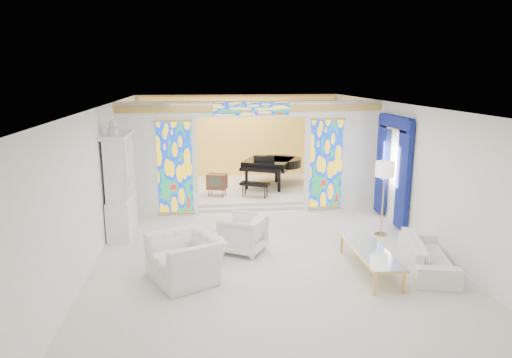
{
  "coord_description": "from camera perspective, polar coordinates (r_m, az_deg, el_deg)",
  "views": [
    {
      "loc": [
        -1.33,
        -9.96,
        3.67
      ],
      "look_at": [
        -0.1,
        0.2,
        1.33
      ],
      "focal_mm": 32.0,
      "sensor_mm": 36.0,
      "label": 1
    }
  ],
  "objects": [
    {
      "name": "floor",
      "position": [
        10.7,
        0.65,
        -7.16
      ],
      "size": [
        12.0,
        12.0,
        0.0
      ],
      "primitive_type": "plane",
      "color": "silver",
      "rests_on": "ground"
    },
    {
      "name": "ceiling",
      "position": [
        10.07,
        0.7,
        9.09
      ],
      "size": [
        7.0,
        12.0,
        0.02
      ],
      "primitive_type": "cube",
      "color": "white",
      "rests_on": "wall_back"
    },
    {
      "name": "wall_back",
      "position": [
        16.16,
        -2.15,
        5.18
      ],
      "size": [
        7.0,
        0.02,
        3.0
      ],
      "primitive_type": "cube",
      "color": "white",
      "rests_on": "floor"
    },
    {
      "name": "wall_front",
      "position": [
        4.71,
        10.72,
        -14.79
      ],
      "size": [
        7.0,
        0.02,
        3.0
      ],
      "primitive_type": "cube",
      "color": "white",
      "rests_on": "floor"
    },
    {
      "name": "wall_left",
      "position": [
        10.42,
        -18.78,
        0.19
      ],
      "size": [
        0.02,
        12.0,
        3.0
      ],
      "primitive_type": "cube",
      "color": "white",
      "rests_on": "floor"
    },
    {
      "name": "wall_right",
      "position": [
        11.28,
        18.59,
        1.13
      ],
      "size": [
        0.02,
        12.0,
        3.0
      ],
      "primitive_type": "cube",
      "color": "white",
      "rests_on": "floor"
    },
    {
      "name": "partition_wall",
      "position": [
        12.2,
        -0.57,
        3.38
      ],
      "size": [
        7.0,
        0.22,
        3.0
      ],
      "color": "white",
      "rests_on": "floor"
    },
    {
      "name": "stained_glass_left",
      "position": [
        12.1,
        -10.11,
        1.41
      ],
      "size": [
        0.9,
        0.04,
        2.4
      ],
      "primitive_type": "cube",
      "color": "gold",
      "rests_on": "partition_wall"
    },
    {
      "name": "stained_glass_right",
      "position": [
        12.54,
        8.75,
        1.86
      ],
      "size": [
        0.9,
        0.04,
        2.4
      ],
      "primitive_type": "cube",
      "color": "gold",
      "rests_on": "partition_wall"
    },
    {
      "name": "stained_glass_transom",
      "position": [
        11.95,
        -0.52,
        8.82
      ],
      "size": [
        2.0,
        0.04,
        0.34
      ],
      "primitive_type": "cube",
      "color": "gold",
      "rests_on": "partition_wall"
    },
    {
      "name": "alcove_platform",
      "position": [
        14.57,
        -1.48,
        -1.33
      ],
      "size": [
        6.8,
        3.8,
        0.18
      ],
      "primitive_type": "cube",
      "color": "silver",
      "rests_on": "floor"
    },
    {
      "name": "gold_curtain_back",
      "position": [
        16.04,
        -2.12,
        5.12
      ],
      "size": [
        6.7,
        0.1,
        2.9
      ],
      "primitive_type": "cube",
      "color": "#FAC457",
      "rests_on": "wall_back"
    },
    {
      "name": "chandelier",
      "position": [
        14.09,
        -0.68,
        8.34
      ],
      "size": [
        0.48,
        0.48,
        0.3
      ],
      "primitive_type": "cylinder",
      "color": "#E0B44E",
      "rests_on": "ceiling"
    },
    {
      "name": "blue_drapes",
      "position": [
        11.85,
        16.74,
        2.18
      ],
      "size": [
        0.14,
        1.85,
        2.65
      ],
      "color": "navy",
      "rests_on": "wall_right"
    },
    {
      "name": "china_cabinet",
      "position": [
        11.01,
        -16.6,
        -0.77
      ],
      "size": [
        0.56,
        1.46,
        2.72
      ],
      "color": "white",
      "rests_on": "floor"
    },
    {
      "name": "armchair_left",
      "position": [
        8.51,
        -8.83,
        -9.76
      ],
      "size": [
        1.56,
        1.63,
        0.82
      ],
      "primitive_type": "imported",
      "rotation": [
        0.0,
        0.0,
        -1.1
      ],
      "color": "white",
      "rests_on": "floor"
    },
    {
      "name": "armchair_right",
      "position": [
        9.68,
        -1.66,
        -6.84
      ],
      "size": [
        1.18,
        1.17,
        0.8
      ],
      "primitive_type": "imported",
      "rotation": [
        0.0,
        0.0,
        -2.07
      ],
      "color": "silver",
      "rests_on": "floor"
    },
    {
      "name": "sofa",
      "position": [
        9.49,
        20.69,
        -8.82
      ],
      "size": [
        1.28,
        2.14,
        0.58
      ],
      "primitive_type": "imported",
      "rotation": [
        0.0,
        0.0,
        1.31
      ],
      "color": "white",
      "rests_on": "floor"
    },
    {
      "name": "side_table",
      "position": [
        9.13,
        -5.28,
        -8.52
      ],
      "size": [
        0.47,
        0.47,
        0.52
      ],
      "rotation": [
        0.0,
        0.0,
        0.14
      ],
      "color": "white",
      "rests_on": "floor"
    },
    {
      "name": "vase",
      "position": [
        9.03,
        -5.32,
        -6.86
      ],
      "size": [
        0.23,
        0.23,
        0.2
      ],
      "primitive_type": "imported",
      "rotation": [
        0.0,
        0.0,
        -0.27
      ],
      "color": "white",
      "rests_on": "side_table"
    },
    {
      "name": "coffee_table",
      "position": [
        9.0,
        14.09,
        -8.71
      ],
      "size": [
        0.64,
        2.03,
        0.45
      ],
      "rotation": [
        0.0,
        0.0,
        -0.01
      ],
      "color": "white",
      "rests_on": "floor"
    },
    {
      "name": "floor_lamp",
      "position": [
        10.77,
        15.79,
        0.75
      ],
      "size": [
        0.51,
        0.51,
        1.75
      ],
      "rotation": [
        0.0,
        0.0,
        -0.21
      ],
      "color": "#E0B44E",
      "rests_on": "floor"
    },
    {
      "name": "grand_piano",
      "position": [
        14.6,
        2.19,
        1.93
      ],
      "size": [
        2.37,
        2.73,
        1.06
      ],
      "rotation": [
        0.0,
        0.0,
        -0.43
      ],
      "color": "black",
      "rests_on": "alcove_platform"
    },
    {
      "name": "tv_console",
      "position": [
        13.47,
        -4.91,
        -0.32
      ],
      "size": [
        0.65,
        0.54,
        0.65
      ],
      "rotation": [
        0.0,
        0.0,
        -0.33
      ],
      "color": "brown",
      "rests_on": "alcove_platform"
    }
  ]
}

